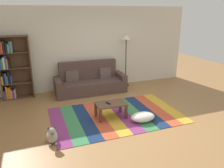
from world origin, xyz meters
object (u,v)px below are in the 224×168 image
Objects in this scene: couch at (90,82)px; coffee_table at (111,106)px; dog at (52,136)px; standing_lamp at (126,44)px; bookshelf at (11,68)px; pouf at (143,117)px; tv_remote at (108,103)px.

couch reaches higher than coffee_table.
standing_lamp is at bearing 44.89° from dog.
bookshelf is at bearing 135.52° from coffee_table.
coffee_table is at bearing 145.27° from pouf.
bookshelf is at bearing 119.00° from tv_remote.
bookshelf is at bearing 178.89° from standing_lamp.
tv_remote is at bearing 148.28° from pouf.
pouf is 0.90m from tv_remote.
couch is 3.76× the size of pouf.
bookshelf is 3.70m from standing_lamp.
standing_lamp is (1.36, 0.21, 1.15)m from couch.
standing_lamp reaches higher than tv_remote.
pouf is 1.51× the size of dog.
bookshelf reaches higher than coffee_table.
dog is at bearing -119.68° from couch.
pouf is 4.01× the size of tv_remote.
tv_remote is (-1.43, -2.20, -1.09)m from standing_lamp.
couch is 1.27× the size of standing_lamp.
dog is at bearing -135.11° from standing_lamp.
bookshelf is 3.29m from coffee_table.
pouf is 0.34× the size of standing_lamp.
standing_lamp is 11.91× the size of tv_remote.
couch is 3.03m from dog.
standing_lamp reaches higher than pouf.
tv_remote is (2.23, -2.27, -0.53)m from bookshelf.
pouf is (0.65, -2.43, -0.22)m from couch.
tv_remote is (-0.73, 0.45, 0.29)m from pouf.
standing_lamp is at bearing 58.24° from coffee_table.
coffee_table is (2.30, -2.26, -0.62)m from bookshelf.
dog is at bearing -174.79° from pouf.
tv_remote reaches higher than dog.
standing_lamp is (2.85, 2.84, 1.33)m from dog.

